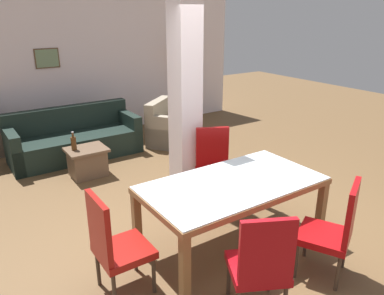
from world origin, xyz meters
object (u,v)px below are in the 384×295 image
object	(u,v)px
dining_chair_head_left	(114,243)
bottle	(74,143)
coffee_table	(87,162)
floor_lamp	(186,57)
dining_chair_far_right	(214,164)
dining_chair_near_left	(261,263)
armchair	(173,129)
dining_chair_near_right	(335,228)
sofa	(75,141)
dining_table	(232,194)

from	to	relation	value
dining_chair_head_left	bottle	size ratio (longest dim) A/B	3.47
coffee_table	floor_lamp	world-z (taller)	floor_lamp
dining_chair_far_right	floor_lamp	world-z (taller)	floor_lamp
dining_chair_near_left	armchair	distance (m)	4.47
dining_chair_near_right	floor_lamp	distance (m)	5.57
dining_chair_head_left	bottle	distance (m)	2.77
sofa	bottle	bearing A→B (deg)	73.01
dining_table	armchair	bearing A→B (deg)	69.39
armchair	floor_lamp	xyz separation A→B (m)	(1.00, 1.05, 1.19)
dining_chair_head_left	dining_chair_near_left	xyz separation A→B (m)	(0.87, -0.92, 0.00)
dining_table	dining_chair_near_right	xyz separation A→B (m)	(0.47, -0.93, -0.10)
sofa	floor_lamp	distance (m)	3.09
dining_chair_head_left	coffee_table	distance (m)	2.78
sofa	bottle	size ratio (longest dim) A/B	7.56
dining_chair_near_right	coffee_table	bearing A→B (deg)	80.71
dining_chair_head_left	dining_table	bearing A→B (deg)	90.00
dining_chair_near_right	coffee_table	distance (m)	3.79
dining_chair_far_right	armchair	world-z (taller)	dining_chair_far_right
dining_chair_near_right	dining_chair_near_left	xyz separation A→B (m)	(-0.93, 0.01, 0.00)
dining_table	dining_chair_near_left	distance (m)	1.03
dining_chair_head_left	sofa	world-z (taller)	dining_chair_head_left
dining_chair_near_right	dining_chair_near_left	size ratio (longest dim) A/B	1.00
dining_chair_head_left	dining_chair_near_right	world-z (taller)	same
dining_table	floor_lamp	xyz separation A→B (m)	(2.21, 4.27, 0.86)
sofa	coffee_table	distance (m)	0.92
dining_chair_head_left	dining_chair_near_left	size ratio (longest dim) A/B	1.00
armchair	bottle	world-z (taller)	armchair
dining_chair_head_left	dining_chair_near_left	world-z (taller)	same
floor_lamp	dining_chair_far_right	bearing A→B (deg)	-117.63
dining_chair_far_right	coffee_table	world-z (taller)	dining_chair_far_right
coffee_table	bottle	bearing A→B (deg)	166.16
dining_table	dining_chair_near_right	world-z (taller)	dining_chair_near_right
dining_chair_near_right	dining_chair_near_left	bearing A→B (deg)	152.79
bottle	sofa	bearing A→B (deg)	73.01
dining_table	dining_chair_far_right	distance (m)	1.05
dining_chair_near_left	floor_lamp	world-z (taller)	floor_lamp
dining_chair_near_left	bottle	bearing A→B (deg)	122.59
dining_chair_near_right	bottle	bearing A→B (deg)	82.87
dining_chair_head_left	armchair	world-z (taller)	dining_chair_head_left
dining_chair_far_right	dining_chair_near_right	size ratio (longest dim) A/B	1.00
sofa	dining_chair_head_left	bearing A→B (deg)	77.89
dining_chair_far_right	floor_lamp	distance (m)	3.88
dining_chair_head_left	bottle	bearing A→B (deg)	169.50
dining_chair_head_left	armchair	xyz separation A→B (m)	(2.55, 3.22, -0.24)
dining_table	coffee_table	xyz separation A→B (m)	(-0.66, 2.68, -0.39)
armchair	floor_lamp	world-z (taller)	floor_lamp
dining_chair_head_left	coffee_table	size ratio (longest dim) A/B	1.68
armchair	dining_chair_near_left	bearing A→B (deg)	29.76
dining_chair_far_right	dining_chair_head_left	world-z (taller)	same
dining_chair_head_left	sofa	bearing A→B (deg)	167.89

